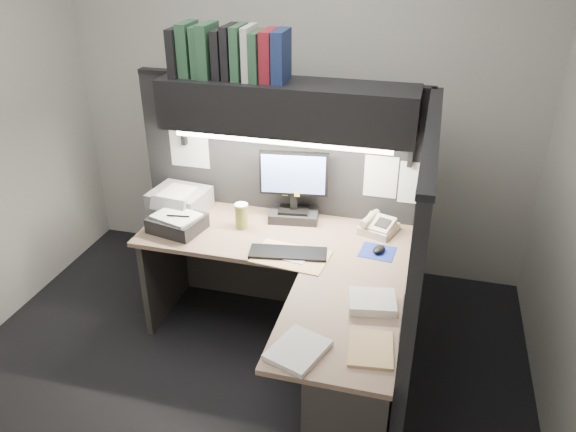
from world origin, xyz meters
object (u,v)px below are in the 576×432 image
at_px(keyboard, 288,253).
at_px(telephone, 379,227).
at_px(monitor, 294,194).
at_px(notebook_stack, 177,223).
at_px(overhead_shelf, 287,107).
at_px(printer, 180,200).
at_px(desk, 304,335).
at_px(coffee_cup, 242,216).

distance_m(keyboard, telephone, 0.63).
height_order(monitor, keyboard, monitor).
height_order(telephone, notebook_stack, notebook_stack).
bearing_deg(overhead_shelf, notebook_stack, -155.47).
distance_m(overhead_shelf, notebook_stack, 1.01).
relative_size(monitor, printer, 1.32).
bearing_deg(keyboard, telephone, 31.26).
relative_size(keyboard, notebook_stack, 1.45).
height_order(keyboard, notebook_stack, notebook_stack).
xyz_separation_m(telephone, notebook_stack, (-1.24, -0.30, 0.01)).
bearing_deg(keyboard, printer, 146.99).
relative_size(keyboard, telephone, 2.18).
xyz_separation_m(overhead_shelf, monitor, (0.04, 0.03, -0.58)).
xyz_separation_m(desk, telephone, (0.30, 0.75, 0.33)).
bearing_deg(printer, coffee_cup, -8.01).
height_order(overhead_shelf, printer, overhead_shelf).
bearing_deg(keyboard, monitor, 90.99).
relative_size(desk, printer, 4.72).
relative_size(monitor, coffee_cup, 3.09).
distance_m(desk, printer, 1.32).
xyz_separation_m(coffee_cup, notebook_stack, (-0.38, -0.14, -0.03)).
bearing_deg(telephone, overhead_shelf, -160.72).
distance_m(coffee_cup, notebook_stack, 0.41).
bearing_deg(coffee_cup, notebook_stack, -160.06).
bearing_deg(printer, monitor, 10.85).
bearing_deg(keyboard, desk, -71.08).
distance_m(monitor, printer, 0.79).
bearing_deg(coffee_cup, keyboard, -34.07).
bearing_deg(coffee_cup, monitor, 31.92).
bearing_deg(keyboard, notebook_stack, 162.23).
bearing_deg(notebook_stack, printer, 110.93).
bearing_deg(telephone, keyboard, -120.53).
xyz_separation_m(desk, keyboard, (-0.18, 0.34, 0.30)).
distance_m(overhead_shelf, coffee_cup, 0.76).
distance_m(monitor, telephone, 0.58).
bearing_deg(monitor, coffee_cup, -155.82).
height_order(desk, overhead_shelf, overhead_shelf).
relative_size(desk, telephone, 8.10).
distance_m(telephone, notebook_stack, 1.28).
relative_size(coffee_cup, notebook_stack, 0.49).
height_order(desk, monitor, monitor).
xyz_separation_m(overhead_shelf, printer, (-0.75, -0.03, -0.70)).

